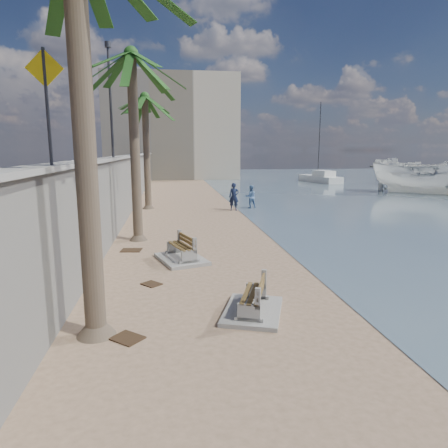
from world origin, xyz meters
TOP-DOWN VIEW (x-y plane):
  - ground_plane at (0.00, 0.00)m, footprint 140.00×140.00m
  - seawall at (-5.20, 20.00)m, footprint 0.45×70.00m
  - wall_cap at (-5.20, 20.00)m, footprint 0.80×70.00m
  - end_building at (-2.00, 52.00)m, footprint 18.00×12.00m
  - bench_near at (-0.55, 1.42)m, footprint 1.90×2.29m
  - bench_far at (-2.13, 6.42)m, footprint 2.03×2.47m
  - palm_mid at (-3.93, 10.04)m, footprint 5.00×5.00m
  - palm_back at (-3.98, 19.87)m, footprint 5.00×5.00m
  - pedestrian_sign at (-5.00, 1.50)m, footprint 0.78×0.07m
  - streetlight at (-5.10, 12.00)m, footprint 0.28×0.28m
  - person_a at (1.70, 18.30)m, footprint 0.83×0.64m
  - person_b at (3.00, 19.16)m, footprint 0.89×0.72m
  - boat_cruiser at (21.05, 26.06)m, footprint 5.44×5.42m
  - yacht_near at (26.55, 36.61)m, footprint 4.14×12.23m
  - yacht_far at (16.15, 40.45)m, footprint 3.34×7.48m
  - sailboat_west at (18.18, 46.46)m, footprint 5.97×7.21m
  - debris_b at (-3.46, 0.44)m, footprint 0.81×0.80m
  - debris_c at (-4.07, 8.16)m, footprint 0.86×0.72m
  - debris_d at (-3.10, 3.91)m, footprint 0.68×0.69m

SIDE VIEW (x-z plane):
  - ground_plane at x=0.00m, z-range 0.00..0.00m
  - debris_b at x=-3.46m, z-range 0.00..0.03m
  - debris_c at x=-4.07m, z-range 0.00..0.03m
  - debris_d at x=-3.10m, z-range 0.00..0.03m
  - sailboat_west at x=18.18m, z-range -4.93..5.58m
  - yacht_near at x=26.55m, z-range -0.40..1.10m
  - yacht_far at x=16.15m, z-range -0.40..1.10m
  - bench_near at x=-0.55m, z-range -0.05..0.77m
  - bench_far at x=-2.13m, z-range -0.06..0.83m
  - person_b at x=3.00m, z-range 0.00..1.75m
  - person_a at x=1.70m, z-range 0.00..2.09m
  - seawall at x=-5.20m, z-range 0.00..3.50m
  - boat_cruiser at x=21.05m, z-range -0.40..4.08m
  - wall_cap at x=-5.20m, z-range 3.49..3.61m
  - pedestrian_sign at x=-5.00m, z-range 3.95..6.35m
  - streetlight at x=-5.10m, z-range 4.08..9.21m
  - end_building at x=-2.00m, z-range 0.00..14.00m
  - palm_back at x=-3.98m, z-range 3.12..11.39m
  - palm_mid at x=-3.93m, z-range 3.35..12.08m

